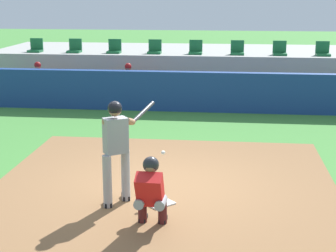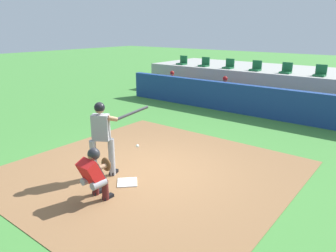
# 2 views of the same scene
# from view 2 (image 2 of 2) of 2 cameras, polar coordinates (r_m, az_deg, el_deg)

# --- Properties ---
(ground_plane) EXTENTS (80.00, 80.00, 0.00)m
(ground_plane) POSITION_cam_2_polar(r_m,az_deg,el_deg) (7.96, -3.14, -8.07)
(ground_plane) COLOR #428438
(dirt_infield) EXTENTS (6.40, 6.40, 0.01)m
(dirt_infield) POSITION_cam_2_polar(r_m,az_deg,el_deg) (7.96, -3.14, -8.03)
(dirt_infield) COLOR olive
(dirt_infield) RESTS_ON ground
(home_plate) EXTENTS (0.62, 0.62, 0.02)m
(home_plate) POSITION_cam_2_polar(r_m,az_deg,el_deg) (7.43, -7.26, -9.93)
(home_plate) COLOR white
(home_plate) RESTS_ON dirt_infield
(batter_at_plate) EXTENTS (0.75, 1.34, 1.80)m
(batter_at_plate) POSITION_cam_2_polar(r_m,az_deg,el_deg) (7.48, -11.58, -1.55)
(batter_at_plate) COLOR #99999E
(batter_at_plate) RESTS_ON ground
(catcher_crouched) EXTENTS (0.49, 1.56, 1.13)m
(catcher_crouched) POSITION_cam_2_polar(r_m,az_deg,el_deg) (6.66, -12.85, -7.99)
(catcher_crouched) COLOR gray
(catcher_crouched) RESTS_ON ground
(dugout_wall) EXTENTS (13.00, 0.30, 1.20)m
(dugout_wall) POSITION_cam_2_polar(r_m,az_deg,el_deg) (13.12, 15.88, 4.22)
(dugout_wall) COLOR navy
(dugout_wall) RESTS_ON ground
(dugout_bench) EXTENTS (11.80, 0.44, 0.45)m
(dugout_bench) POSITION_cam_2_polar(r_m,az_deg,el_deg) (14.11, 17.34, 3.41)
(dugout_bench) COLOR olive
(dugout_bench) RESTS_ON ground
(dugout_player_0) EXTENTS (0.49, 0.70, 1.30)m
(dugout_player_0) POSITION_cam_2_polar(r_m,az_deg,el_deg) (16.31, 0.46, 7.58)
(dugout_player_0) COLOR #939399
(dugout_player_0) RESTS_ON ground
(dugout_player_1) EXTENTS (0.49, 0.70, 1.30)m
(dugout_player_1) POSITION_cam_2_polar(r_m,az_deg,el_deg) (14.70, 9.81, 6.27)
(dugout_player_1) COLOR #939399
(dugout_player_1) RESTS_ON ground
(stands_platform) EXTENTS (15.00, 4.40, 1.40)m
(stands_platform) POSITION_cam_2_polar(r_m,az_deg,el_deg) (17.19, 21.65, 6.96)
(stands_platform) COLOR #9E9E99
(stands_platform) RESTS_ON ground
(stadium_seat_0) EXTENTS (0.46, 0.46, 0.48)m
(stadium_seat_0) POSITION_cam_2_polar(r_m,az_deg,el_deg) (18.25, 2.59, 11.32)
(stadium_seat_0) COLOR #196033
(stadium_seat_0) RESTS_ON stands_platform
(stadium_seat_1) EXTENTS (0.46, 0.46, 0.48)m
(stadium_seat_1) POSITION_cam_2_polar(r_m,az_deg,el_deg) (17.45, 6.52, 10.96)
(stadium_seat_1) COLOR #196033
(stadium_seat_1) RESTS_ON stands_platform
(stadium_seat_2) EXTENTS (0.46, 0.46, 0.48)m
(stadium_seat_2) POSITION_cam_2_polar(r_m,az_deg,el_deg) (16.74, 10.79, 10.51)
(stadium_seat_2) COLOR #196033
(stadium_seat_2) RESTS_ON stands_platform
(stadium_seat_3) EXTENTS (0.46, 0.46, 0.48)m
(stadium_seat_3) POSITION_cam_2_polar(r_m,az_deg,el_deg) (16.13, 15.40, 9.96)
(stadium_seat_3) COLOR #196033
(stadium_seat_3) RESTS_ON stands_platform
(stadium_seat_4) EXTENTS (0.46, 0.46, 0.48)m
(stadium_seat_4) POSITION_cam_2_polar(r_m,az_deg,el_deg) (15.63, 20.31, 9.31)
(stadium_seat_4) COLOR #196033
(stadium_seat_4) RESTS_ON stands_platform
(stadium_seat_5) EXTENTS (0.46, 0.46, 0.48)m
(stadium_seat_5) POSITION_cam_2_polar(r_m,az_deg,el_deg) (15.25, 25.49, 8.54)
(stadium_seat_5) COLOR #196033
(stadium_seat_5) RESTS_ON stands_platform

